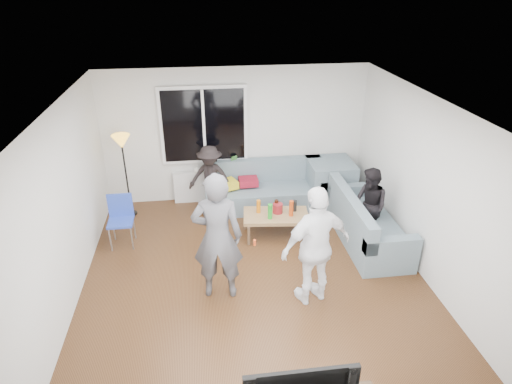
{
  "coord_description": "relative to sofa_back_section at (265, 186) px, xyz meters",
  "views": [
    {
      "loc": [
        -0.67,
        -5.15,
        4.06
      ],
      "look_at": [
        0.1,
        0.6,
        1.15
      ],
      "focal_mm": 30.53,
      "sensor_mm": 36.0,
      "label": 1
    }
  ],
  "objects": [
    {
      "name": "floor",
      "position": [
        -0.5,
        -2.27,
        -0.45
      ],
      "size": [
        5.0,
        5.5,
        0.04
      ],
      "primitive_type": "cube",
      "color": "#56351C",
      "rests_on": "ground"
    },
    {
      "name": "ceiling",
      "position": [
        -0.5,
        -2.27,
        2.2
      ],
      "size": [
        5.0,
        5.5,
        0.04
      ],
      "primitive_type": "cube",
      "color": "white",
      "rests_on": "ground"
    },
    {
      "name": "wall_back",
      "position": [
        -0.5,
        0.5,
        0.88
      ],
      "size": [
        5.0,
        0.04,
        2.6
      ],
      "primitive_type": "cube",
      "color": "silver",
      "rests_on": "ground"
    },
    {
      "name": "wall_front",
      "position": [
        -0.5,
        -5.04,
        0.88
      ],
      "size": [
        5.0,
        0.04,
        2.6
      ],
      "primitive_type": "cube",
      "color": "silver",
      "rests_on": "ground"
    },
    {
      "name": "wall_left",
      "position": [
        -3.02,
        -2.27,
        0.88
      ],
      "size": [
        0.04,
        5.5,
        2.6
      ],
      "primitive_type": "cube",
      "color": "silver",
      "rests_on": "ground"
    },
    {
      "name": "wall_right",
      "position": [
        2.02,
        -2.27,
        0.88
      ],
      "size": [
        0.04,
        5.5,
        2.6
      ],
      "primitive_type": "cube",
      "color": "silver",
      "rests_on": "ground"
    },
    {
      "name": "window_frame",
      "position": [
        -1.1,
        0.42,
        1.12
      ],
      "size": [
        1.62,
        0.06,
        1.47
      ],
      "primitive_type": "cube",
      "color": "white",
      "rests_on": "wall_back"
    },
    {
      "name": "window_glass",
      "position": [
        -1.1,
        0.38,
        1.12
      ],
      "size": [
        1.5,
        0.02,
        1.35
      ],
      "primitive_type": "cube",
      "color": "black",
      "rests_on": "window_frame"
    },
    {
      "name": "window_mullion",
      "position": [
        -1.1,
        0.37,
        1.12
      ],
      "size": [
        0.05,
        0.03,
        1.35
      ],
      "primitive_type": "cube",
      "color": "white",
      "rests_on": "window_frame"
    },
    {
      "name": "radiator",
      "position": [
        -1.1,
        0.38,
        -0.11
      ],
      "size": [
        1.3,
        0.12,
        0.62
      ],
      "primitive_type": "cube",
      "color": "silver",
      "rests_on": "floor"
    },
    {
      "name": "potted_plant",
      "position": [
        -0.59,
        0.35,
        0.37
      ],
      "size": [
        0.2,
        0.17,
        0.34
      ],
      "primitive_type": "imported",
      "rotation": [
        0.0,
        0.0,
        -0.09
      ],
      "color": "#376F2C",
      "rests_on": "radiator"
    },
    {
      "name": "vase",
      "position": [
        -1.27,
        0.35,
        0.27
      ],
      "size": [
        0.18,
        0.18,
        0.16
      ],
      "primitive_type": "imported",
      "rotation": [
        0.0,
        0.0,
        0.24
      ],
      "color": "silver",
      "rests_on": "radiator"
    },
    {
      "name": "sofa_back_section",
      "position": [
        0.0,
        0.0,
        0.0
      ],
      "size": [
        2.3,
        0.85,
        0.85
      ],
      "primitive_type": null,
      "color": "slate",
      "rests_on": "floor"
    },
    {
      "name": "sofa_right_section",
      "position": [
        1.52,
        -1.48,
        0.0
      ],
      "size": [
        2.0,
        0.85,
        0.85
      ],
      "primitive_type": null,
      "rotation": [
        0.0,
        0.0,
        1.57
      ],
      "color": "slate",
      "rests_on": "floor"
    },
    {
      "name": "sofa_corner",
      "position": [
        1.28,
        0.0,
        0.0
      ],
      "size": [
        0.85,
        0.85,
        0.85
      ],
      "primitive_type": "cube",
      "color": "slate",
      "rests_on": "floor"
    },
    {
      "name": "cushion_yellow",
      "position": [
        -0.75,
        -0.02,
        0.09
      ],
      "size": [
        0.47,
        0.44,
        0.14
      ],
      "primitive_type": "cube",
      "rotation": [
        0.0,
        0.0,
        0.38
      ],
      "color": "gold",
      "rests_on": "sofa_back_section"
    },
    {
      "name": "cushion_red",
      "position": [
        -0.32,
        0.06,
        0.09
      ],
      "size": [
        0.36,
        0.3,
        0.13
      ],
      "primitive_type": "cube",
      "rotation": [
        0.0,
        0.0,
        0.01
      ],
      "color": "maroon",
      "rests_on": "sofa_back_section"
    },
    {
      "name": "coffee_table",
      "position": [
        0.02,
        -1.08,
        -0.22
      ],
      "size": [
        1.16,
        0.72,
        0.4
      ],
      "primitive_type": "cube",
      "rotation": [
        0.0,
        0.0,
        -0.12
      ],
      "color": "#987349",
      "rests_on": "floor"
    },
    {
      "name": "pitcher",
      "position": [
        0.06,
        -1.02,
        0.06
      ],
      "size": [
        0.17,
        0.17,
        0.17
      ],
      "primitive_type": "cylinder",
      "color": "maroon",
      "rests_on": "coffee_table"
    },
    {
      "name": "side_chair",
      "position": [
        -2.55,
        -1.05,
        0.01
      ],
      "size": [
        0.4,
        0.4,
        0.86
      ],
      "primitive_type": null,
      "rotation": [
        0.0,
        0.0,
        0.01
      ],
      "color": "#2945B5",
      "rests_on": "floor"
    },
    {
      "name": "floor_lamp",
      "position": [
        -2.55,
        -0.0,
        0.36
      ],
      "size": [
        0.32,
        0.32,
        1.56
      ],
      "primitive_type": null,
      "color": "#F6AE2E",
      "rests_on": "floor"
    },
    {
      "name": "player_left",
      "position": [
        -1.04,
        -2.5,
        0.51
      ],
      "size": [
        0.73,
        0.52,
        1.86
      ],
      "primitive_type": "imported",
      "rotation": [
        0.0,
        0.0,
        3.03
      ],
      "color": "#4B4B50",
      "rests_on": "floor"
    },
    {
      "name": "player_right",
      "position": [
        0.24,
        -2.79,
        0.44
      ],
      "size": [
        1.09,
        0.7,
        1.72
      ],
      "primitive_type": "imported",
      "rotation": [
        0.0,
        0.0,
        3.44
      ],
      "color": "white",
      "rests_on": "floor"
    },
    {
      "name": "spectator_right",
      "position": [
        1.52,
        -1.43,
        0.22
      ],
      "size": [
        0.63,
        0.73,
        1.29
      ],
      "primitive_type": "imported",
      "rotation": [
        0.0,
        0.0,
        -1.32
      ],
      "color": "black",
      "rests_on": "floor"
    },
    {
      "name": "spectator_back",
      "position": [
        -1.04,
        0.03,
        0.21
      ],
      "size": [
        0.92,
        0.66,
        1.28
      ],
      "primitive_type": "imported",
      "rotation": [
        0.0,
        0.0,
        -0.25
      ],
      "color": "black",
      "rests_on": "floor"
    },
    {
      "name": "bottle_a",
      "position": [
        -0.27,
        -0.97,
        0.09
      ],
      "size": [
        0.07,
        0.07,
        0.23
      ],
      "primitive_type": "cylinder",
      "color": "orange",
      "rests_on": "coffee_table"
    },
    {
      "name": "bottle_e",
      "position": [
        0.36,
        -1.0,
        0.08
      ],
      "size": [
        0.07,
        0.07,
        0.2
      ],
      "primitive_type": "cylinder",
      "color": "black",
      "rests_on": "coffee_table"
    },
    {
      "name": "bottle_b",
      "position": [
        -0.1,
        -1.2,
        0.11
      ],
      "size": [
        0.08,
        0.08,
        0.27
      ],
      "primitive_type": "cylinder",
      "color": "green",
      "rests_on": "coffee_table"
    },
    {
      "name": "bottle_c",
      "position": [
        0.04,
        -0.97,
        0.08
      ],
      "size": [
        0.07,
        0.07,
        0.22
      ],
      "primitive_type": "cylinder",
      "color": "black",
      "rests_on": "coffee_table"
    },
    {
      "name": "bottle_d",
      "position": [
        0.26,
        -1.15,
        0.12
      ],
      "size": [
        0.07,
        0.07,
        0.28
      ],
      "primitive_type": "cylinder",
      "color": "#CE4312",
      "rests_on": "coffee_table"
    }
  ]
}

